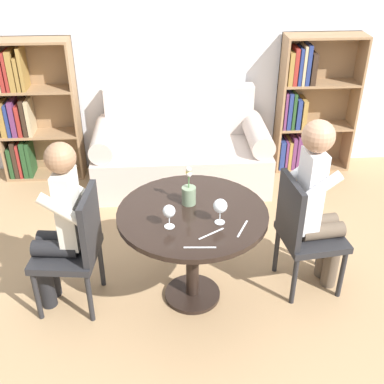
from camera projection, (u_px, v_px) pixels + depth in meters
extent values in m
plane|color=tan|center=(192.00, 295.00, 3.51)|extent=(16.00, 16.00, 0.00)
cube|color=silver|center=(178.00, 37.00, 4.62)|extent=(5.20, 0.05, 2.70)
cylinder|color=black|center=(193.00, 214.00, 3.14)|extent=(0.99, 0.99, 0.03)
cylinder|color=black|center=(192.00, 256.00, 3.32)|extent=(0.09, 0.09, 0.66)
cylinder|color=black|center=(192.00, 294.00, 3.50)|extent=(0.40, 0.40, 0.03)
cube|color=beige|center=(181.00, 165.00, 4.80)|extent=(1.70, 0.80, 0.42)
cube|color=beige|center=(179.00, 110.00, 4.84)|extent=(1.48, 0.16, 0.50)
cylinder|color=beige|center=(104.00, 138.00, 4.59)|extent=(0.22, 0.72, 0.22)
cylinder|color=beige|center=(257.00, 134.00, 4.68)|extent=(0.22, 0.72, 0.22)
cube|color=#93704C|center=(40.00, 107.00, 4.83)|extent=(0.78, 0.02, 1.40)
cube|color=#93704C|center=(77.00, 111.00, 4.74)|extent=(0.02, 0.28, 1.40)
cube|color=#93704C|center=(48.00, 173.00, 5.07)|extent=(0.74, 0.28, 0.02)
cube|color=#93704C|center=(41.00, 133.00, 4.84)|extent=(0.74, 0.28, 0.02)
cube|color=#93704C|center=(33.00, 89.00, 4.60)|extent=(0.74, 0.28, 0.02)
cube|color=#93704C|center=(25.00, 40.00, 4.36)|extent=(0.74, 0.28, 0.02)
cube|color=#234723|center=(13.00, 160.00, 4.96)|extent=(0.04, 0.23, 0.32)
cube|color=#332319|center=(17.00, 157.00, 4.94)|extent=(0.04, 0.23, 0.39)
cube|color=maroon|center=(21.00, 158.00, 4.95)|extent=(0.03, 0.23, 0.36)
cube|color=#234723|center=(26.00, 157.00, 4.95)|extent=(0.05, 0.23, 0.38)
cube|color=#234723|center=(31.00, 157.00, 4.96)|extent=(0.04, 0.23, 0.37)
cube|color=olive|center=(4.00, 118.00, 4.72)|extent=(0.05, 0.23, 0.34)
cube|color=navy|center=(10.00, 118.00, 4.73)|extent=(0.03, 0.23, 0.32)
cube|color=#602D5B|center=(15.00, 117.00, 4.72)|extent=(0.05, 0.23, 0.35)
cube|color=maroon|center=(21.00, 119.00, 4.73)|extent=(0.04, 0.23, 0.31)
cube|color=#332319|center=(25.00, 116.00, 4.72)|extent=(0.04, 0.23, 0.36)
cube|color=tan|center=(30.00, 116.00, 4.73)|extent=(0.04, 0.23, 0.36)
cube|color=maroon|center=(4.00, 74.00, 4.50)|extent=(0.03, 0.23, 0.30)
cube|color=maroon|center=(8.00, 70.00, 4.48)|extent=(0.03, 0.23, 0.36)
cube|color=olive|center=(13.00, 69.00, 4.48)|extent=(0.05, 0.23, 0.37)
cube|color=olive|center=(19.00, 72.00, 4.50)|extent=(0.03, 0.23, 0.31)
cube|color=olive|center=(23.00, 68.00, 4.48)|extent=(0.03, 0.23, 0.40)
cube|color=#93704C|center=(313.00, 101.00, 4.99)|extent=(0.78, 0.02, 1.40)
cube|color=#93704C|center=(280.00, 106.00, 4.85)|extent=(0.02, 0.28, 1.40)
cube|color=#93704C|center=(354.00, 104.00, 4.90)|extent=(0.02, 0.28, 1.40)
cube|color=#93704C|center=(309.00, 165.00, 5.23)|extent=(0.74, 0.28, 0.02)
cube|color=#93704C|center=(314.00, 126.00, 4.99)|extent=(0.74, 0.28, 0.02)
cube|color=#93704C|center=(320.00, 83.00, 4.76)|extent=(0.74, 0.28, 0.02)
cube|color=#93704C|center=(327.00, 36.00, 4.52)|extent=(0.74, 0.28, 0.02)
cube|color=navy|center=(280.00, 152.00, 5.12)|extent=(0.05, 0.23, 0.32)
cube|color=#602D5B|center=(285.00, 152.00, 5.12)|extent=(0.03, 0.23, 0.31)
cube|color=olive|center=(288.00, 152.00, 5.13)|extent=(0.03, 0.23, 0.31)
cube|color=#602D5B|center=(292.00, 151.00, 5.12)|extent=(0.04, 0.23, 0.35)
cube|color=#602D5B|center=(297.00, 150.00, 5.12)|extent=(0.05, 0.23, 0.36)
cube|color=#602D5B|center=(284.00, 109.00, 4.87)|extent=(0.03, 0.23, 0.38)
cube|color=navy|center=(288.00, 109.00, 4.87)|extent=(0.04, 0.23, 0.38)
cube|color=#234723|center=(292.00, 109.00, 4.87)|extent=(0.03, 0.23, 0.37)
cube|color=navy|center=(297.00, 112.00, 4.89)|extent=(0.04, 0.23, 0.30)
cube|color=olive|center=(302.00, 112.00, 4.90)|extent=(0.04, 0.23, 0.30)
cube|color=olive|center=(289.00, 67.00, 4.65)|extent=(0.04, 0.23, 0.32)
cube|color=maroon|center=(294.00, 65.00, 4.64)|extent=(0.04, 0.23, 0.35)
cube|color=navy|center=(298.00, 65.00, 4.64)|extent=(0.03, 0.23, 0.35)
cube|color=tan|center=(302.00, 64.00, 4.64)|extent=(0.03, 0.23, 0.37)
cube|color=navy|center=(306.00, 63.00, 4.64)|extent=(0.04, 0.23, 0.38)
cube|color=#332319|center=(312.00, 67.00, 4.66)|extent=(0.05, 0.23, 0.30)
cylinder|color=#232326|center=(53.00, 262.00, 3.52)|extent=(0.04, 0.04, 0.40)
cylinder|color=#232326|center=(37.00, 296.00, 3.22)|extent=(0.04, 0.04, 0.40)
cylinder|color=#232326|center=(101.00, 263.00, 3.51)|extent=(0.04, 0.04, 0.40)
cylinder|color=#232326|center=(90.00, 298.00, 3.20)|extent=(0.04, 0.04, 0.40)
cube|color=#232326|center=(66.00, 253.00, 3.25)|extent=(0.47, 0.47, 0.05)
cube|color=#232326|center=(90.00, 224.00, 3.11)|extent=(0.08, 0.38, 0.45)
cylinder|color=#232326|center=(342.00, 274.00, 3.40)|extent=(0.04, 0.04, 0.40)
cylinder|color=#232326|center=(320.00, 244.00, 3.70)|extent=(0.04, 0.04, 0.40)
cylinder|color=#232326|center=(294.00, 281.00, 3.34)|extent=(0.04, 0.04, 0.40)
cylinder|color=#232326|center=(276.00, 250.00, 3.64)|extent=(0.04, 0.04, 0.40)
cube|color=#232326|center=(312.00, 237.00, 3.41)|extent=(0.47, 0.47, 0.05)
cube|color=#232326|center=(290.00, 210.00, 3.25)|extent=(0.09, 0.38, 0.45)
cylinder|color=black|center=(50.00, 270.00, 3.41)|extent=(0.11, 0.11, 0.45)
cylinder|color=black|center=(45.00, 280.00, 3.31)|extent=(0.11, 0.11, 0.45)
cylinder|color=black|center=(60.00, 239.00, 3.26)|extent=(0.31, 0.14, 0.11)
cylinder|color=black|center=(55.00, 249.00, 3.17)|extent=(0.31, 0.14, 0.11)
cube|color=silver|center=(68.00, 209.00, 3.07)|extent=(0.14, 0.21, 0.54)
cylinder|color=silver|center=(72.00, 187.00, 3.14)|extent=(0.29, 0.10, 0.23)
cylinder|color=silver|center=(60.00, 210.00, 2.91)|extent=(0.29, 0.10, 0.23)
sphere|color=#936B4C|center=(60.00, 158.00, 2.88)|extent=(0.19, 0.19, 0.19)
cylinder|color=brown|center=(332.00, 260.00, 3.50)|extent=(0.11, 0.11, 0.45)
cylinder|color=brown|center=(325.00, 251.00, 3.59)|extent=(0.11, 0.11, 0.45)
cylinder|color=brown|center=(323.00, 231.00, 3.34)|extent=(0.31, 0.15, 0.11)
cylinder|color=brown|center=(316.00, 222.00, 3.43)|extent=(0.31, 0.15, 0.11)
cube|color=white|center=(310.00, 191.00, 3.21)|extent=(0.15, 0.21, 0.59)
cylinder|color=white|center=(321.00, 188.00, 3.05)|extent=(0.29, 0.11, 0.23)
cylinder|color=white|center=(304.00, 169.00, 3.27)|extent=(0.29, 0.11, 0.23)
sphere|color=tan|center=(319.00, 136.00, 3.00)|extent=(0.21, 0.21, 0.21)
cylinder|color=white|center=(169.00, 226.00, 2.99)|extent=(0.06, 0.06, 0.00)
cylinder|color=white|center=(169.00, 221.00, 2.96)|extent=(0.01, 0.01, 0.08)
sphere|color=white|center=(169.00, 211.00, 2.93)|extent=(0.08, 0.08, 0.08)
sphere|color=#E58E75|center=(169.00, 212.00, 2.93)|extent=(0.06, 0.06, 0.06)
cylinder|color=white|center=(220.00, 222.00, 3.03)|extent=(0.06, 0.06, 0.00)
cylinder|color=white|center=(220.00, 216.00, 3.00)|extent=(0.01, 0.01, 0.08)
sphere|color=white|center=(220.00, 206.00, 2.96)|extent=(0.09, 0.09, 0.09)
sphere|color=#E58E75|center=(220.00, 207.00, 2.97)|extent=(0.06, 0.06, 0.06)
cylinder|color=gray|center=(189.00, 196.00, 3.19)|extent=(0.09, 0.09, 0.12)
cylinder|color=#4C7A42|center=(188.00, 180.00, 3.14)|extent=(0.00, 0.01, 0.11)
sphere|color=#EACC4C|center=(188.00, 172.00, 3.11)|extent=(0.04, 0.04, 0.04)
cylinder|color=#4C7A42|center=(189.00, 181.00, 3.13)|extent=(0.00, 0.01, 0.10)
sphere|color=silver|center=(189.00, 174.00, 3.11)|extent=(0.04, 0.04, 0.04)
cylinder|color=#4C7A42|center=(189.00, 179.00, 3.12)|extent=(0.00, 0.01, 0.14)
sphere|color=silver|center=(189.00, 169.00, 3.08)|extent=(0.04, 0.04, 0.04)
cube|color=silver|center=(211.00, 234.00, 2.92)|extent=(0.17, 0.11, 0.00)
cube|color=silver|center=(243.00, 229.00, 2.97)|extent=(0.10, 0.17, 0.00)
cube|color=silver|center=(200.00, 247.00, 2.80)|extent=(0.19, 0.02, 0.00)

